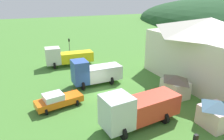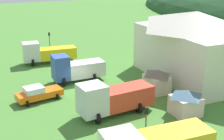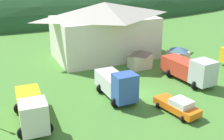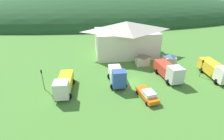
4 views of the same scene
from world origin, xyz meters
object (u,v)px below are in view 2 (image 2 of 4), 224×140
depot_building (195,44)px  traffic_cone_near_pickup (52,86)px  play_shed_cream (157,81)px  play_shed_pink (186,102)px  box_truck_blue (75,68)px  service_pickup_orange (38,93)px  traffic_light_east (146,123)px  traffic_light_west (50,41)px  tow_truck_silver (112,98)px  flatbed_truck_yellow (46,52)px

depot_building → traffic_cone_near_pickup: 18.80m
play_shed_cream → play_shed_pink: size_ratio=1.14×
depot_building → box_truck_blue: size_ratio=2.52×
depot_building → service_pickup_orange: bearing=-92.0°
traffic_light_east → traffic_cone_near_pickup: traffic_light_east is taller
depot_building → traffic_light_west: size_ratio=4.27×
traffic_light_west → traffic_light_east: traffic_light_west is taller
play_shed_pink → traffic_cone_near_pickup: size_ratio=4.86×
depot_building → tow_truck_silver: bearing=-68.4°
box_truck_blue → service_pickup_orange: bearing=36.1°
play_shed_pink → traffic_light_west: bearing=-165.3°
play_shed_pink → tow_truck_silver: (-3.12, -6.52, 0.40)m
traffic_light_east → tow_truck_silver: bearing=179.0°
depot_building → play_shed_pink: depot_building is taller
play_shed_pink → traffic_cone_near_pickup: (-12.93, -10.13, -1.34)m
play_shed_cream → flatbed_truck_yellow: flatbed_truck_yellow is taller
service_pickup_orange → traffic_light_east: (13.12, 5.87, 1.44)m
service_pickup_orange → traffic_cone_near_pickup: service_pickup_orange is taller
service_pickup_orange → play_shed_pink: bearing=133.1°
play_shed_cream → tow_truck_silver: 7.78m
depot_building → play_shed_cream: bearing=-70.9°
traffic_light_east → box_truck_blue: bearing=-179.0°
play_shed_pink → depot_building: bearing=138.8°
play_shed_pink → tow_truck_silver: tow_truck_silver is taller
flatbed_truck_yellow → tow_truck_silver: (19.97, 1.99, 0.13)m
play_shed_cream → traffic_cone_near_pickup: 12.69m
traffic_light_west → service_pickup_orange: bearing=-17.5°
service_pickup_orange → traffic_cone_near_pickup: 4.31m
service_pickup_orange → traffic_light_east: 14.45m
flatbed_truck_yellow → box_truck_blue: (9.54, 1.56, 0.11)m
play_shed_cream → service_pickup_orange: (-3.17, -13.10, -0.57)m
play_shed_cream → traffic_light_west: (-20.53, -7.62, 1.00)m
play_shed_cream → service_pickup_orange: 13.48m
flatbed_truck_yellow → box_truck_blue: 9.67m
depot_building → play_shed_cream: (2.45, -7.05, -3.08)m
traffic_cone_near_pickup → box_truck_blue: bearing=101.0°
tow_truck_silver → service_pickup_orange: 8.75m
service_pickup_orange → traffic_light_west: bearing=-117.3°
flatbed_truck_yellow → traffic_cone_near_pickup: (10.16, -1.62, -1.62)m
box_truck_blue → service_pickup_orange: box_truck_blue is taller
depot_building → service_pickup_orange: (-0.72, -20.14, -3.65)m
play_shed_cream → traffic_light_west: traffic_light_west is taller
traffic_light_west → depot_building: bearing=39.0°
depot_building → traffic_cone_near_pickup: bearing=-103.3°
depot_building → traffic_cone_near_pickup: (-4.21, -17.76, -4.48)m
box_truck_blue → traffic_light_east: traffic_light_east is taller
box_truck_blue → tow_truck_silver: bearing=92.0°
depot_building → play_shed_pink: 12.01m
tow_truck_silver → traffic_light_west: (-23.68, -0.52, 0.65)m
play_shed_cream → play_shed_pink: (6.27, -0.59, -0.06)m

